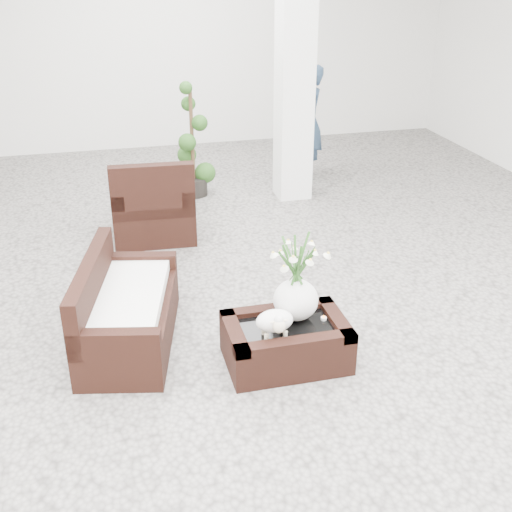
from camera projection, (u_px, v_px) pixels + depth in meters
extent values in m
plane|color=gray|center=(253.00, 316.00, 5.47)|extent=(11.00, 11.00, 0.00)
cube|color=white|center=(295.00, 53.00, 7.43)|extent=(0.40, 0.40, 3.50)
cube|color=black|center=(286.00, 344.00, 4.80)|extent=(0.90, 0.60, 0.31)
ellipsoid|color=white|center=(275.00, 323.00, 4.58)|extent=(0.28, 0.23, 0.21)
cylinder|color=white|center=(324.00, 318.00, 4.81)|extent=(0.04, 0.04, 0.03)
cube|color=black|center=(152.00, 196.00, 6.85)|extent=(0.89, 0.86, 0.91)
cube|color=black|center=(128.00, 302.00, 4.97)|extent=(0.92, 1.45, 0.72)
imported|color=navy|center=(309.00, 123.00, 8.54)|extent=(0.49, 0.62, 1.50)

